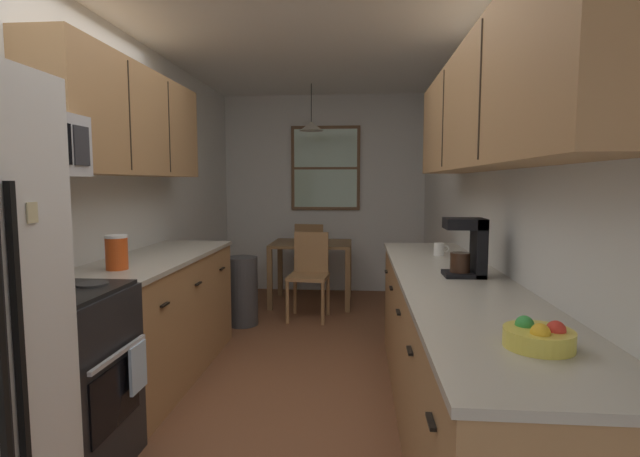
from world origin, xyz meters
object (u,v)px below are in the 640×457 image
Objects in this scene: dining_chair_near at (309,271)px; coffee_maker at (470,246)px; storage_canister at (117,252)px; fruit_bowl at (539,336)px; stove_range at (51,383)px; dining_chair_far at (311,254)px; mug_by_coffeemaker at (439,249)px; table_serving_bowl at (308,240)px; dining_table at (312,252)px; trash_bin at (242,291)px; microwave_over_range at (14,143)px.

coffee_maker reaches higher than dining_chair_near.
storage_canister is 2.37m from fruit_bowl.
coffee_maker is (2.08, -0.04, 0.07)m from storage_canister.
stove_range is 2.99m from dining_chair_near.
dining_chair_near is 4.14× the size of fruit_bowl.
fruit_bowl reaches higher than dining_chair_far.
mug_by_coffeemaker is 1.93m from fruit_bowl.
storage_canister is 2.17m from mug_by_coffeemaker.
dining_table is at bearing 39.42° from table_serving_bowl.
mug_by_coffeemaker is (-0.04, 0.77, -0.13)m from coffee_maker.
coffee_maker is at bearing -69.82° from dining_chair_far.
trash_bin is 2.10× the size of coffee_maker.
mug_by_coffeemaker is at bearing 32.87° from microwave_over_range.
coffee_maker is 1.17m from fruit_bowl.
trash_bin is 3.28× the size of storage_canister.
fruit_bowl is at bearing -90.11° from mug_by_coffeemaker.
dining_chair_far is at bearing 70.06° from trash_bin.
mug_by_coffeemaker is 0.51× the size of fruit_bowl.
fruit_bowl reaches higher than table_serving_bowl.
table_serving_bowl is (0.98, 3.39, -0.85)m from microwave_over_range.
coffee_maker is at bearing 16.71° from stove_range.
dining_chair_far is 4.73m from fruit_bowl.
mug_by_coffeemaker is at bearing -60.81° from dining_table.
stove_range is 2.51m from mug_by_coffeemaker.
dining_table is 1.03× the size of dining_chair_far.
fruit_bowl reaches higher than trash_bin.
mug_by_coffeemaker is (1.10, -1.45, 0.45)m from dining_chair_near.
dining_table reaches higher than trash_bin.
stove_range is 1.19× the size of dining_table.
dining_chair_near is at bearing -84.87° from dining_chair_far.
stove_range reaches higher than dining_chair_near.
stove_range is 3.54m from dining_table.
dining_chair_far reaches higher than table_serving_bowl.
coffee_maker is at bearing -66.34° from table_serving_bowl.
dining_table is at bearing 112.78° from coffee_maker.
storage_canister is at bearing 90.48° from stove_range.
microwave_over_range reaches higher than coffee_maker.
dining_chair_near is (0.94, 2.84, 0.03)m from stove_range.
fruit_bowl reaches higher than dining_table.
mug_by_coffeemaker reaches higher than table_serving_bowl.
dining_chair_far is at bearing 96.61° from dining_table.
mug_by_coffeemaker and fruit_bowl have the same top height.
trash_bin is at bearing 133.26° from coffee_maker.
fruit_bowl is at bearing -60.39° from trash_bin.
stove_range is 5.06× the size of fruit_bowl.
dining_table is 5.59× the size of table_serving_bowl.
coffee_maker is at bearing -67.22° from dining_table.
dining_chair_near is at bearing -82.35° from table_serving_bowl.
dining_chair_far is 0.67m from table_serving_bowl.
stove_range reaches higher than dining_table.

